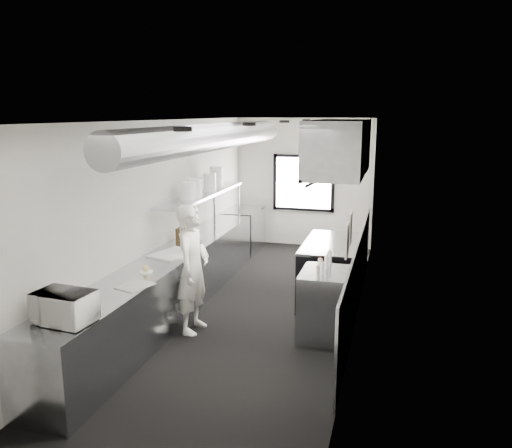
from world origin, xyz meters
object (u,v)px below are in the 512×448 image
Objects in this scene: far_work_table at (243,230)px; small_plate at (146,272)px; deli_tub_a at (66,306)px; squeeze_bottle_b at (322,268)px; squeeze_bottle_d at (326,263)px; deli_tub_b at (68,301)px; squeeze_bottle_e at (329,258)px; plate_stack_b at (194,188)px; squeeze_bottle_c at (320,265)px; plate_stack_d at (216,177)px; exhaust_hood at (339,148)px; knife_block at (181,234)px; prep_counter at (170,284)px; range at (331,271)px; bottle_station at (326,305)px; squeeze_bottle_a at (318,272)px; pass_shelf at (203,195)px; microwave at (64,307)px; plate_stack_a at (188,190)px; plate_stack_c at (210,182)px; line_cook at (193,269)px; cutting_board at (173,254)px.

small_plate is at bearing -89.15° from far_work_table.
deli_tub_a is 0.79× the size of squeeze_bottle_b.
far_work_table is 4.45m from squeeze_bottle_d.
deli_tub_b is 0.79× the size of squeeze_bottle_e.
plate_stack_b reaches higher than squeeze_bottle_c.
plate_stack_d is at bearing 88.44° from deli_tub_b.
exhaust_hood is 10.24× the size of knife_block.
prep_counter is 3.75× the size of range.
small_plate is at bearing -163.81° from bottle_station.
squeeze_bottle_a is at bearing -90.62° from exhaust_hood.
pass_shelf reaches higher than bottle_station.
microwave is (-2.14, -3.70, 0.59)m from range.
range is at bearing 8.67° from plate_stack_a.
squeeze_bottle_d is (2.30, -1.87, -0.74)m from plate_stack_c.
plate_stack_a reaches higher than line_cook.
line_cook reaches higher than prep_counter.
range is at bearing 28.69° from cutting_board.
plate_stack_b reaches higher than prep_counter.
exhaust_hood reaches higher than squeeze_bottle_d.
squeeze_bottle_e is at bearing -35.55° from plate_stack_c.
bottle_station is 1.42× the size of cutting_board.
exhaust_hood reaches higher than squeeze_bottle_b.
exhaust_hood is 2.44× the size of bottle_station.
squeeze_bottle_a is at bearing -89.78° from line_cook.
bottle_station is 3.31m from plate_stack_c.
range is at bearing -7.67° from pass_shelf.
line_cook is at bearing -134.70° from range.
prep_counter is 11.56× the size of microwave.
squeeze_bottle_d is at bearing -44.72° from plate_stack_d.
plate_stack_a is at bearing 88.46° from deli_tub_a.
plate_stack_d is at bearing 155.70° from exhaust_hood.
plate_stack_b reaches higher than small_plate.
squeeze_bottle_c is (2.24, -2.00, -0.74)m from plate_stack_c.
cutting_board is 2.18m from squeeze_bottle_c.
plate_stack_b is at bearing 94.00° from cutting_board.
line_cook is 1.90m from deli_tub_a.
exhaust_hood is 2.39m from bottle_station.
plate_stack_b is (0.17, 3.18, 0.77)m from deli_tub_b.
range is 1.40m from bottle_station.
squeeze_bottle_e is (2.42, 2.36, 0.05)m from deli_tub_a.
small_plate is (0.02, 1.65, -0.15)m from microwave.
squeeze_bottle_d is (2.32, -1.58, -0.55)m from pass_shelf.
pass_shelf is at bearing 87.66° from deli_tub_b.
cutting_board is at bearing -86.00° from plate_stack_b.
deli_tub_a reaches higher than cutting_board.
plate_stack_d reaches higher than knife_block.
microwave is at bearing -134.35° from bottle_station.
small_plate is 1.66m from knife_block.
microwave is at bearing -90.62° from small_plate.
exhaust_hood is 12.88× the size of squeeze_bottle_d.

